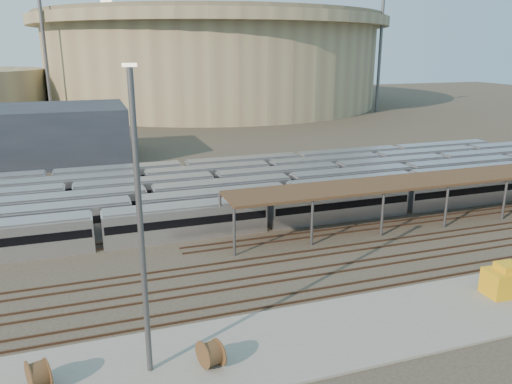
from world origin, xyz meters
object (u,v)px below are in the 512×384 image
object	(u,v)px
cable_reel_east	(211,354)
yard_light_pole	(141,229)
cable_reel_west	(39,375)
yellow_equipment	(506,282)

from	to	relation	value
cable_reel_east	yard_light_pole	xyz separation A→B (m)	(-3.84, 0.91, 8.80)
cable_reel_west	yellow_equipment	size ratio (longest dim) A/B	0.54
cable_reel_west	cable_reel_east	distance (m)	10.56
yard_light_pole	yellow_equipment	xyz separation A→B (m)	(29.84, 0.79, -8.63)
cable_reel_east	yellow_equipment	size ratio (longest dim) A/B	0.53
yellow_equipment	cable_reel_east	bearing A→B (deg)	-173.22
cable_reel_east	yellow_equipment	distance (m)	26.06
cable_reel_west	yard_light_pole	xyz separation A→B (m)	(6.64, -0.37, 8.79)
cable_reel_west	yard_light_pole	bearing A→B (deg)	-3.15
yard_light_pole	yellow_equipment	size ratio (longest dim) A/B	5.43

